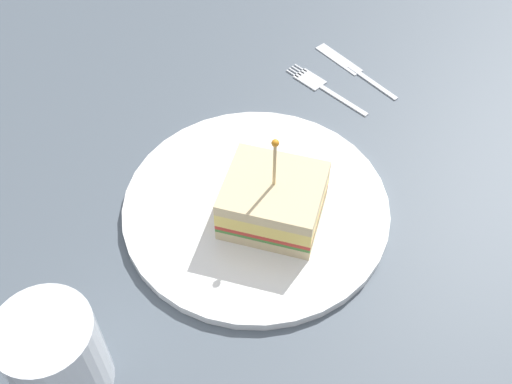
{
  "coord_description": "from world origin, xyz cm",
  "views": [
    {
      "loc": [
        26.14,
        -29.61,
        51.5
      ],
      "look_at": [
        0.0,
        0.0,
        3.01
      ],
      "focal_mm": 44.78,
      "sensor_mm": 36.0,
      "label": 1
    }
  ],
  "objects_px": {
    "drink_glass": "(58,360)",
    "knife": "(352,67)",
    "sandwich_half_center": "(271,203)",
    "fork": "(319,84)",
    "plate": "(256,208)"
  },
  "relations": [
    {
      "from": "drink_glass",
      "to": "knife",
      "type": "xyz_separation_m",
      "value": [
        -0.06,
        0.48,
        -0.04
      ]
    },
    {
      "from": "drink_glass",
      "to": "knife",
      "type": "relative_size",
      "value": 0.69
    },
    {
      "from": "sandwich_half_center",
      "to": "drink_glass",
      "type": "relative_size",
      "value": 1.31
    },
    {
      "from": "sandwich_half_center",
      "to": "fork",
      "type": "bearing_deg",
      "value": 114.92
    },
    {
      "from": "plate",
      "to": "fork",
      "type": "xyz_separation_m",
      "value": [
        -0.07,
        0.19,
        -0.0
      ]
    },
    {
      "from": "fork",
      "to": "knife",
      "type": "xyz_separation_m",
      "value": [
        0.01,
        0.05,
        0.0
      ]
    },
    {
      "from": "plate",
      "to": "sandwich_half_center",
      "type": "distance_m",
      "value": 0.04
    },
    {
      "from": "sandwich_half_center",
      "to": "drink_glass",
      "type": "distance_m",
      "value": 0.24
    },
    {
      "from": "plate",
      "to": "knife",
      "type": "bearing_deg",
      "value": 103.37
    },
    {
      "from": "fork",
      "to": "knife",
      "type": "bearing_deg",
      "value": 78.03
    },
    {
      "from": "drink_glass",
      "to": "fork",
      "type": "height_order",
      "value": "drink_glass"
    },
    {
      "from": "plate",
      "to": "sandwich_half_center",
      "type": "bearing_deg",
      "value": -10.28
    },
    {
      "from": "drink_glass",
      "to": "sandwich_half_center",
      "type": "bearing_deg",
      "value": 84.98
    },
    {
      "from": "fork",
      "to": "sandwich_half_center",
      "type": "bearing_deg",
      "value": -65.08
    },
    {
      "from": "sandwich_half_center",
      "to": "knife",
      "type": "bearing_deg",
      "value": 107.91
    }
  ]
}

